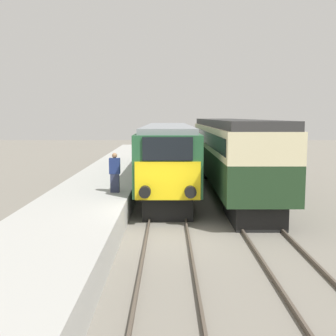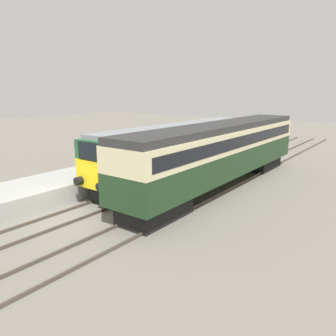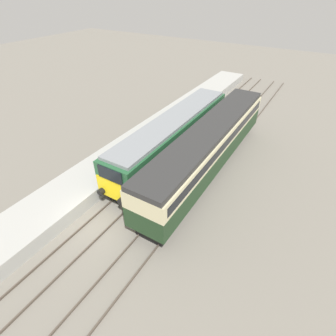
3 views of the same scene
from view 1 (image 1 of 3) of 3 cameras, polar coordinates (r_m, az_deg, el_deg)
ground_plane at (r=14.61m, az=-0.01°, el=-9.49°), size 120.00×120.00×0.00m
platform_left at (r=22.56m, az=-8.41°, el=-2.37°), size 3.50×50.00×1.01m
rails_near_track at (r=19.45m, az=0.01°, el=-5.10°), size 1.51×60.00×0.14m
rails_far_track at (r=19.74m, az=9.97°, el=-5.03°), size 1.50×60.00×0.14m
locomotive at (r=23.51m, az=0.02°, el=1.97°), size 2.70×15.89×3.67m
passenger_carriage at (r=23.30m, az=8.41°, el=2.65°), size 2.75×17.43×3.99m
person_on_platform at (r=17.56m, az=-7.17°, el=-0.66°), size 0.44×0.26×1.65m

